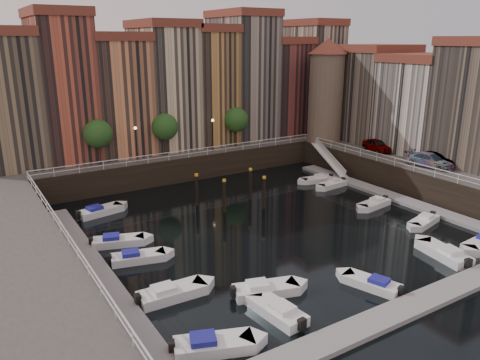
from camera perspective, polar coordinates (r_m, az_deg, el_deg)
ground at (r=44.40m, az=2.92°, el=-5.32°), size 200.00×200.00×0.00m
quay_far at (r=65.97m, az=-10.00°, el=3.24°), size 80.00×20.00×3.00m
quay_right at (r=62.40m, az=25.75°, el=1.01°), size 20.00×36.00×3.00m
dock_left at (r=37.40m, az=-17.39°, el=-10.28°), size 2.00×28.00×0.35m
dock_right at (r=54.07m, az=17.83°, el=-1.83°), size 2.00×28.00×0.35m
dock_near at (r=33.29m, az=20.31°, el=-14.17°), size 30.00×2.00×0.35m
mountains at (r=146.18m, az=-22.30°, el=12.19°), size 145.00×100.00×18.00m
far_terrace at (r=63.46m, az=-6.75°, el=11.51°), size 48.70×10.30×17.50m
right_terrace at (r=62.94m, az=21.50°, el=9.16°), size 9.30×24.30×14.00m
corner_tower at (r=65.29m, az=10.44°, el=10.83°), size 5.20×5.20×13.80m
promenade_trees at (r=57.37m, az=-8.54°, el=6.47°), size 21.20×3.20×5.20m
street_lamps at (r=56.73m, az=-7.80°, el=5.68°), size 10.36×0.36×4.18m
railings at (r=47.03m, az=-0.39°, el=0.87°), size 36.08×34.04×0.52m
gangway at (r=61.50m, az=10.81°, el=2.61°), size 2.78×8.32×3.73m
mooring_pilings at (r=48.26m, az=-0.73°, el=-1.37°), size 6.25×4.77×3.78m
boat_left_0 at (r=27.69m, az=-3.44°, el=-19.44°), size 4.85×3.18×1.09m
boat_left_1 at (r=32.61m, az=-8.43°, el=-13.48°), size 4.90×1.88×1.12m
boat_left_2 at (r=37.95m, az=-12.46°, el=-9.19°), size 4.51×2.53×1.01m
boat_left_3 at (r=41.16m, az=-14.75°, el=-7.22°), size 4.59×2.88×1.03m
boat_left_4 at (r=48.47m, az=-16.76°, el=-3.65°), size 4.75×2.51×1.06m
boat_right_1 at (r=47.31m, az=21.52°, el=-4.70°), size 4.22×2.38×0.94m
boat_right_2 at (r=50.48m, az=16.07°, el=-2.81°), size 4.33×2.11×0.97m
boat_right_3 at (r=56.07m, az=11.19°, el=-0.50°), size 4.24×1.94×0.96m
boat_right_4 at (r=57.69m, az=9.41°, el=0.08°), size 4.18×2.08×0.94m
boat_near_0 at (r=30.59m, az=4.53°, el=-15.59°), size 2.14×4.77×1.08m
boat_near_2 at (r=34.73m, az=15.87°, el=-12.07°), size 2.75×4.32×0.97m
boat_near_3 at (r=41.00m, az=23.67°, el=-8.19°), size 2.52×5.00×1.12m
car_a at (r=61.46m, az=16.34°, el=3.99°), size 2.87×4.85×1.55m
car_b at (r=56.72m, az=22.72°, el=2.28°), size 2.93×4.77×1.49m
car_c at (r=55.85m, az=22.14°, el=2.16°), size 2.94×5.55×1.53m
boat_extra_948 at (r=32.73m, az=2.98°, el=-13.21°), size 4.82×2.88×1.08m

